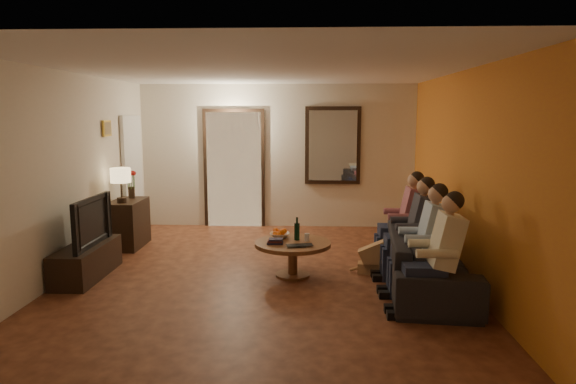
{
  "coord_description": "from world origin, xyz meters",
  "views": [
    {
      "loc": [
        0.57,
        -6.34,
        2.06
      ],
      "look_at": [
        0.3,
        0.3,
        1.05
      ],
      "focal_mm": 32.0,
      "sensor_mm": 36.0,
      "label": 1
    }
  ],
  "objects_px": {
    "table_lamp": "(121,185)",
    "person_b": "(426,245)",
    "sofa": "(428,260)",
    "tv": "(84,221)",
    "dresser": "(128,224)",
    "tv_stand": "(87,261)",
    "person_d": "(406,223)",
    "laptop": "(300,247)",
    "coffee_table": "(293,259)",
    "bowl": "(280,235)",
    "wine_bottle": "(297,228)",
    "person_a": "(440,260)",
    "dog": "(377,253)",
    "person_c": "(415,233)"
  },
  "relations": [
    {
      "from": "tv_stand",
      "to": "tv",
      "type": "relative_size",
      "value": 1.17
    },
    {
      "from": "table_lamp",
      "to": "person_b",
      "type": "bearing_deg",
      "value": -23.83
    },
    {
      "from": "tv_stand",
      "to": "coffee_table",
      "type": "bearing_deg",
      "value": 3.36
    },
    {
      "from": "dresser",
      "to": "sofa",
      "type": "bearing_deg",
      "value": -22.41
    },
    {
      "from": "table_lamp",
      "to": "tv_stand",
      "type": "xyz_separation_m",
      "value": [
        0.0,
        -1.31,
        -0.8
      ]
    },
    {
      "from": "tv_stand",
      "to": "wine_bottle",
      "type": "relative_size",
      "value": 4.04
    },
    {
      "from": "tv_stand",
      "to": "dog",
      "type": "bearing_deg",
      "value": 4.52
    },
    {
      "from": "laptop",
      "to": "person_c",
      "type": "bearing_deg",
      "value": -4.24
    },
    {
      "from": "person_d",
      "to": "wine_bottle",
      "type": "relative_size",
      "value": 3.87
    },
    {
      "from": "person_a",
      "to": "dresser",
      "type": "bearing_deg",
      "value": 147.42
    },
    {
      "from": "table_lamp",
      "to": "person_a",
      "type": "relative_size",
      "value": 0.45
    },
    {
      "from": "dresser",
      "to": "tv_stand",
      "type": "xyz_separation_m",
      "value": [
        0.0,
        -1.53,
        -0.16
      ]
    },
    {
      "from": "table_lamp",
      "to": "dog",
      "type": "height_order",
      "value": "table_lamp"
    },
    {
      "from": "dog",
      "to": "person_d",
      "type": "bearing_deg",
      "value": 49.63
    },
    {
      "from": "dresser",
      "to": "person_d",
      "type": "distance_m",
      "value": 4.25
    },
    {
      "from": "dresser",
      "to": "coffee_table",
      "type": "height_order",
      "value": "dresser"
    },
    {
      "from": "dresser",
      "to": "bowl",
      "type": "bearing_deg",
      "value": -25.39
    },
    {
      "from": "person_a",
      "to": "person_d",
      "type": "relative_size",
      "value": 1.0
    },
    {
      "from": "person_a",
      "to": "laptop",
      "type": "distance_m",
      "value": 1.75
    },
    {
      "from": "dog",
      "to": "bowl",
      "type": "bearing_deg",
      "value": -175.66
    },
    {
      "from": "person_d",
      "to": "laptop",
      "type": "distance_m",
      "value": 1.65
    },
    {
      "from": "coffee_table",
      "to": "dresser",
      "type": "bearing_deg",
      "value": 152.26
    },
    {
      "from": "dresser",
      "to": "person_b",
      "type": "relative_size",
      "value": 0.69
    },
    {
      "from": "table_lamp",
      "to": "tv_stand",
      "type": "height_order",
      "value": "table_lamp"
    },
    {
      "from": "dresser",
      "to": "coffee_table",
      "type": "bearing_deg",
      "value": -27.74
    },
    {
      "from": "table_lamp",
      "to": "dresser",
      "type": "bearing_deg",
      "value": 90.0
    },
    {
      "from": "tv",
      "to": "bowl",
      "type": "xyz_separation_m",
      "value": [
        2.44,
        0.37,
        -0.24
      ]
    },
    {
      "from": "tv_stand",
      "to": "sofa",
      "type": "xyz_separation_m",
      "value": [
        4.25,
        -0.22,
        0.13
      ]
    },
    {
      "from": "tv",
      "to": "person_a",
      "type": "bearing_deg",
      "value": -105.1
    },
    {
      "from": "coffee_table",
      "to": "laptop",
      "type": "distance_m",
      "value": 0.38
    },
    {
      "from": "bowl",
      "to": "wine_bottle",
      "type": "xyz_separation_m",
      "value": [
        0.23,
        -0.12,
        0.12
      ]
    },
    {
      "from": "tv",
      "to": "dog",
      "type": "distance_m",
      "value": 3.76
    },
    {
      "from": "dresser",
      "to": "sofa",
      "type": "distance_m",
      "value": 4.6
    },
    {
      "from": "tv_stand",
      "to": "bowl",
      "type": "bearing_deg",
      "value": 8.7
    },
    {
      "from": "table_lamp",
      "to": "person_a",
      "type": "height_order",
      "value": "table_lamp"
    },
    {
      "from": "person_a",
      "to": "dog",
      "type": "height_order",
      "value": "person_a"
    },
    {
      "from": "tv_stand",
      "to": "bowl",
      "type": "height_order",
      "value": "bowl"
    },
    {
      "from": "dog",
      "to": "coffee_table",
      "type": "distance_m",
      "value": 1.11
    },
    {
      "from": "sofa",
      "to": "tv",
      "type": "bearing_deg",
      "value": 93.13
    },
    {
      "from": "person_b",
      "to": "sofa",
      "type": "bearing_deg",
      "value": 71.57
    },
    {
      "from": "dresser",
      "to": "dog",
      "type": "bearing_deg",
      "value": -18.43
    },
    {
      "from": "table_lamp",
      "to": "dog",
      "type": "bearing_deg",
      "value": -15.33
    },
    {
      "from": "tv",
      "to": "bowl",
      "type": "height_order",
      "value": "tv"
    },
    {
      "from": "dog",
      "to": "person_c",
      "type": "bearing_deg",
      "value": -18.41
    },
    {
      "from": "person_d",
      "to": "laptop",
      "type": "xyz_separation_m",
      "value": [
        -1.43,
        -0.81,
        -0.14
      ]
    },
    {
      "from": "tv_stand",
      "to": "person_a",
      "type": "height_order",
      "value": "person_a"
    },
    {
      "from": "person_c",
      "to": "dog",
      "type": "bearing_deg",
      "value": 153.68
    },
    {
      "from": "person_d",
      "to": "dog",
      "type": "xyz_separation_m",
      "value": [
        -0.43,
        -0.39,
        -0.32
      ]
    },
    {
      "from": "sofa",
      "to": "wine_bottle",
      "type": "relative_size",
      "value": 7.38
    },
    {
      "from": "table_lamp",
      "to": "wine_bottle",
      "type": "bearing_deg",
      "value": -21.62
    }
  ]
}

